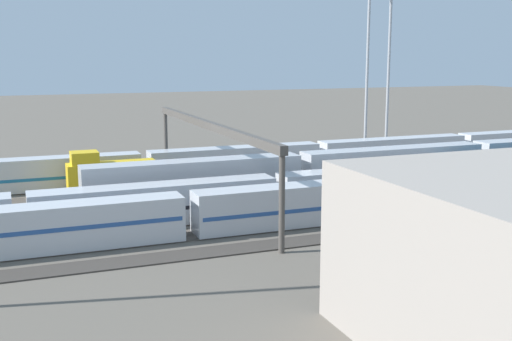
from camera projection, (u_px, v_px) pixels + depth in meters
name	position (u px, v px, depth m)	size (l,w,h in m)	color
ground_plane	(292.00, 194.00, 72.87)	(400.00, 400.00, 0.00)	#60594F
track_bed_0	(240.00, 168.00, 88.87)	(140.00, 2.80, 0.12)	#4C443D
track_bed_1	(253.00, 175.00, 84.29)	(140.00, 2.80, 0.12)	#3D3833
track_bed_2	(267.00, 182.00, 79.72)	(140.00, 2.80, 0.12)	#4C443D
track_bed_3	(283.00, 189.00, 75.14)	(140.00, 2.80, 0.12)	#4C443D
track_bed_4	(301.00, 198.00, 70.57)	(140.00, 2.80, 0.12)	#3D3833
track_bed_5	(322.00, 208.00, 65.99)	(140.00, 2.80, 0.12)	#4C443D
track_bed_6	(346.00, 220.00, 61.42)	(140.00, 2.80, 0.12)	#4C443D
track_bed_7	(373.00, 233.00, 56.84)	(140.00, 2.80, 0.12)	#3D3833
train_on_track_1	(318.00, 156.00, 87.46)	(95.60, 3.06, 3.80)	silver
train_on_track_5	(256.00, 195.00, 62.95)	(90.60, 3.06, 4.40)	#1E6B9E
train_on_track_4	(393.00, 169.00, 74.41)	(71.40, 3.00, 5.00)	#B7BABF
train_on_track_2	(110.00, 176.00, 72.32)	(10.00, 3.00, 5.00)	gold
train_on_track_6	(291.00, 205.00, 58.95)	(114.80, 3.06, 4.40)	black
light_mast_0	(390.00, 24.00, 96.94)	(2.80, 0.70, 32.95)	#9EA0A5
light_mast_2	(368.00, 46.00, 96.29)	(2.80, 0.70, 26.68)	#9EA0A5
signal_gantry	(208.00, 131.00, 67.88)	(0.70, 40.00, 8.80)	#4C4742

